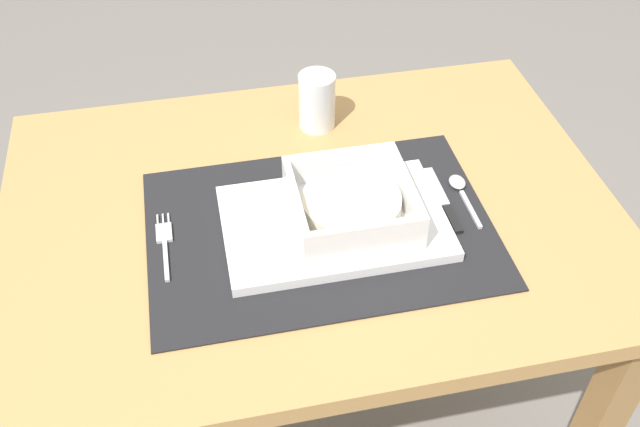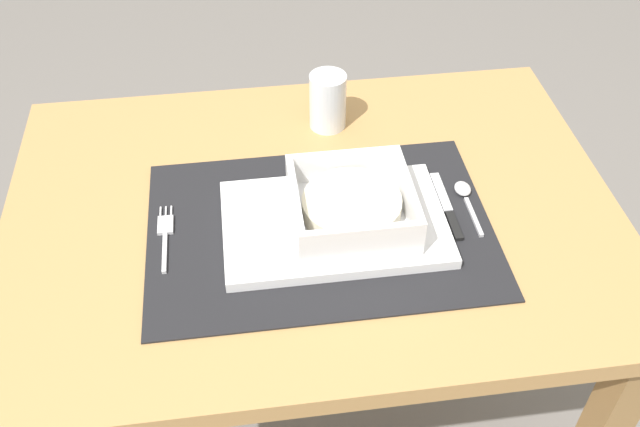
% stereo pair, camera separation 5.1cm
% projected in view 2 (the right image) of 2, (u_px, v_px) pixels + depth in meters
% --- Properties ---
extents(dining_table, '(0.90, 0.65, 0.70)m').
position_uv_depth(dining_table, '(313.00, 259.00, 1.12)').
color(dining_table, '#B2844C').
rests_on(dining_table, ground).
extents(placemat, '(0.49, 0.34, 0.00)m').
position_uv_depth(placemat, '(320.00, 228.00, 1.01)').
color(placemat, black).
rests_on(placemat, dining_table).
extents(serving_plate, '(0.31, 0.20, 0.02)m').
position_uv_depth(serving_plate, '(334.00, 223.00, 1.00)').
color(serving_plate, white).
rests_on(serving_plate, placemat).
extents(porridge_bowl, '(0.17, 0.17, 0.06)m').
position_uv_depth(porridge_bowl, '(352.00, 207.00, 0.98)').
color(porridge_bowl, white).
rests_on(porridge_bowl, serving_plate).
extents(fork, '(0.02, 0.13, 0.00)m').
position_uv_depth(fork, '(165.00, 233.00, 1.00)').
color(fork, silver).
rests_on(fork, placemat).
extents(spoon, '(0.02, 0.11, 0.01)m').
position_uv_depth(spoon, '(465.00, 195.00, 1.05)').
color(spoon, silver).
rests_on(spoon, placemat).
extents(butter_knife, '(0.01, 0.14, 0.01)m').
position_uv_depth(butter_knife, '(448.00, 210.00, 1.03)').
color(butter_knife, black).
rests_on(butter_knife, placemat).
extents(drinking_glass, '(0.06, 0.06, 0.10)m').
position_uv_depth(drinking_glass, '(328.00, 104.00, 1.16)').
color(drinking_glass, white).
rests_on(drinking_glass, dining_table).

